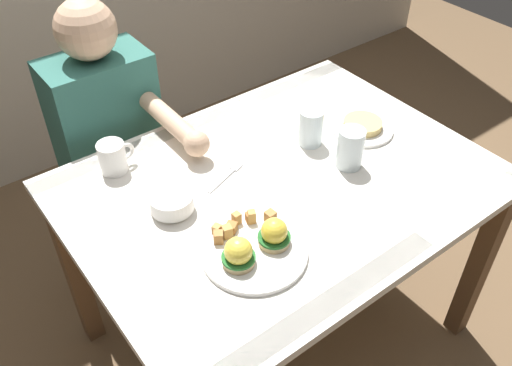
% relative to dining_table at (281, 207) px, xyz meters
% --- Properties ---
extents(ground_plane, '(6.00, 6.00, 0.00)m').
position_rel_dining_table_xyz_m(ground_plane, '(0.00, 0.00, -0.63)').
color(ground_plane, brown).
extents(dining_table, '(1.20, 0.90, 0.74)m').
position_rel_dining_table_xyz_m(dining_table, '(0.00, 0.00, 0.00)').
color(dining_table, white).
rests_on(dining_table, ground_plane).
extents(eggs_benedict_plate, '(0.27, 0.27, 0.09)m').
position_rel_dining_table_xyz_m(eggs_benedict_plate, '(-0.23, -0.18, 0.13)').
color(eggs_benedict_plate, white).
rests_on(eggs_benedict_plate, dining_table).
extents(fruit_bowl, '(0.12, 0.12, 0.05)m').
position_rel_dining_table_xyz_m(fruit_bowl, '(-0.32, 0.08, 0.14)').
color(fruit_bowl, white).
rests_on(fruit_bowl, dining_table).
extents(coffee_mug, '(0.11, 0.08, 0.09)m').
position_rel_dining_table_xyz_m(coffee_mug, '(-0.36, 0.34, 0.16)').
color(coffee_mug, white).
rests_on(coffee_mug, dining_table).
extents(fork, '(0.15, 0.07, 0.00)m').
position_rel_dining_table_xyz_m(fork, '(-0.12, 0.11, 0.11)').
color(fork, silver).
rests_on(fork, dining_table).
extents(water_glass_near, '(0.08, 0.08, 0.13)m').
position_rel_dining_table_xyz_m(water_glass_near, '(0.20, -0.06, 0.16)').
color(water_glass_near, silver).
rests_on(water_glass_near, dining_table).
extents(water_glass_far, '(0.08, 0.08, 0.12)m').
position_rel_dining_table_xyz_m(water_glass_far, '(0.19, 0.09, 0.16)').
color(water_glass_far, silver).
rests_on(water_glass_far, dining_table).
extents(side_plate, '(0.20, 0.20, 0.04)m').
position_rel_dining_table_xyz_m(side_plate, '(0.37, 0.04, 0.12)').
color(side_plate, white).
rests_on(side_plate, dining_table).
extents(diner_person, '(0.34, 0.54, 1.14)m').
position_rel_dining_table_xyz_m(diner_person, '(-0.26, 0.60, 0.02)').
color(diner_person, '#33333D').
rests_on(diner_person, ground_plane).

